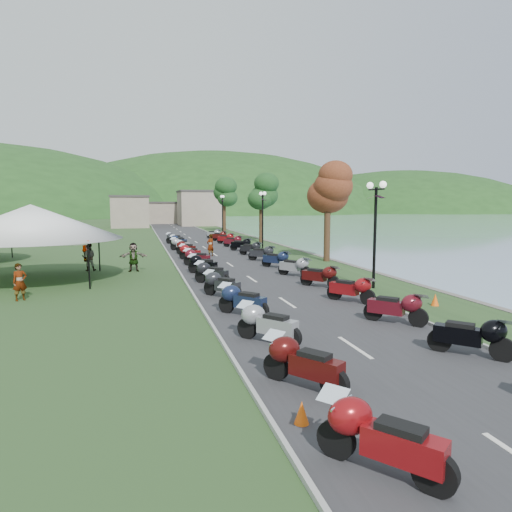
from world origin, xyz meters
TOP-DOWN VIEW (x-y plane):
  - road at (0.00, 40.00)m, footprint 7.00×120.00m
  - hills_backdrop at (0.00, 200.00)m, footprint 360.00×120.00m
  - far_building at (-2.00, 85.00)m, footprint 18.00×16.00m
  - moto_row_left at (-2.29, 19.32)m, footprint 2.60×52.27m
  - moto_row_right at (2.58, 27.50)m, footprint 2.60×47.12m
  - vendor_tent_main at (-11.13, 24.27)m, footprint 6.03×6.03m
  - tree_lakeside at (6.90, 28.00)m, footprint 2.82×2.82m
  - pedestrian_a at (-10.66, 19.26)m, footprint 0.71×0.66m
  - pedestrian_b at (-8.74, 27.51)m, footprint 0.81×0.45m
  - traffic_cone_near at (-3.00, 6.16)m, footprint 0.29×0.29m

SIDE VIEW (x-z plane):
  - hills_backdrop at x=0.00m, z-range -38.00..38.00m
  - pedestrian_a at x=-10.66m, z-range -0.79..0.79m
  - pedestrian_b at x=-8.74m, z-range -0.83..0.83m
  - road at x=0.00m, z-range 0.00..0.02m
  - traffic_cone_near at x=-3.00m, z-range 0.00..0.45m
  - moto_row_left at x=-2.29m, z-range 0.00..1.10m
  - moto_row_right at x=2.58m, z-range 0.00..1.10m
  - vendor_tent_main at x=-11.13m, z-range 0.00..4.00m
  - far_building at x=-2.00m, z-range 0.00..5.00m
  - tree_lakeside at x=6.90m, z-range 0.00..7.83m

